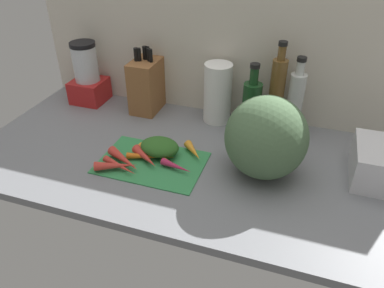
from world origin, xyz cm
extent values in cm
cube|color=slate|center=(0.00, 0.00, -1.50)|extent=(170.00, 80.00, 3.00)
cube|color=beige|center=(0.00, 38.50, 30.00)|extent=(170.00, 3.00, 60.00)
cube|color=#338C4C|center=(-15.34, -8.89, 0.40)|extent=(37.53, 25.55, 0.80)
cone|color=red|center=(-25.01, -17.36, 2.45)|extent=(14.96, 8.54, 3.30)
cone|color=orange|center=(-16.24, -7.73, 1.96)|extent=(17.42, 6.77, 2.32)
cone|color=red|center=(-23.92, -16.66, 2.05)|extent=(14.95, 7.14, 2.50)
cone|color=red|center=(-17.36, -9.52, 2.54)|extent=(13.30, 10.74, 3.48)
cone|color=orange|center=(-2.40, 0.06, 2.35)|extent=(9.61, 10.24, 3.10)
cone|color=#B2264C|center=(-5.08, -10.64, 2.12)|extent=(12.29, 5.37, 2.64)
cone|color=orange|center=(-14.93, -6.27, 2.45)|extent=(15.70, 8.64, 3.30)
cone|color=red|center=(-23.96, -13.30, 2.56)|extent=(15.81, 10.77, 3.51)
ellipsoid|color=#2D6023|center=(-14.35, -3.50, 3.87)|extent=(14.49, 11.15, 6.13)
ellipsoid|color=#4C6B47|center=(23.28, -1.41, 14.20)|extent=(27.52, 26.81, 28.41)
cube|color=brown|center=(-33.97, 28.85, 11.49)|extent=(11.11, 16.15, 22.98)
cylinder|color=black|center=(-37.21, 27.94, 25.73)|extent=(1.94, 1.94, 5.50)
cylinder|color=black|center=(-35.91, 28.25, 25.73)|extent=(1.57, 1.57, 5.50)
cylinder|color=black|center=(-34.62, 31.15, 25.73)|extent=(2.08, 2.08, 5.50)
cylinder|color=black|center=(-33.32, 31.10, 25.73)|extent=(1.67, 1.67, 5.50)
cylinder|color=black|center=(-32.02, 29.28, 25.73)|extent=(1.57, 1.57, 5.50)
cylinder|color=black|center=(-30.73, 28.53, 25.73)|extent=(1.48, 1.48, 5.50)
cube|color=red|center=(-63.24, 28.32, 5.16)|extent=(14.77, 14.77, 10.32)
cylinder|color=silver|center=(-63.24, 28.32, 18.31)|extent=(11.08, 11.08, 15.98)
cylinder|color=black|center=(-63.24, 28.32, 27.20)|extent=(11.30, 11.30, 1.80)
cylinder|color=white|center=(-1.76, 29.50, 12.63)|extent=(11.52, 11.52, 25.25)
cylinder|color=#19421E|center=(13.16, 26.64, 10.05)|extent=(7.56, 7.56, 20.10)
cylinder|color=#19421E|center=(13.16, 26.64, 23.42)|extent=(3.36, 3.36, 6.64)
cylinder|color=black|center=(13.16, 26.64, 27.54)|extent=(3.87, 3.87, 1.60)
cylinder|color=brown|center=(22.05, 30.00, 14.83)|extent=(5.99, 5.99, 29.65)
cylinder|color=brown|center=(22.05, 30.00, 32.41)|extent=(2.98, 2.98, 5.52)
cylinder|color=black|center=(22.05, 30.00, 35.97)|extent=(3.42, 3.42, 1.60)
cylinder|color=silver|center=(29.53, 30.31, 12.36)|extent=(6.32, 6.32, 24.71)
cylinder|color=silver|center=(29.53, 30.31, 27.35)|extent=(3.16, 3.16, 5.28)
cylinder|color=black|center=(29.53, 30.31, 30.79)|extent=(3.63, 3.63, 1.60)
camera|label=1|loc=(33.59, -107.66, 79.56)|focal=34.90mm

